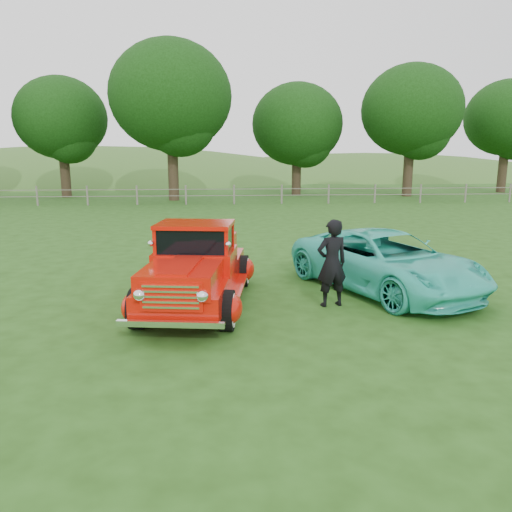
{
  "coord_description": "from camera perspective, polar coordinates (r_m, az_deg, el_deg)",
  "views": [
    {
      "loc": [
        -0.94,
        -9.33,
        3.19
      ],
      "look_at": [
        -0.16,
        1.2,
        0.99
      ],
      "focal_mm": 35.0,
      "sensor_mm": 36.0,
      "label": 1
    }
  ],
  "objects": [
    {
      "name": "tree_near_west",
      "position": [
        34.66,
        -9.73,
        17.57
      ],
      "size": [
        8.0,
        8.0,
        10.42
      ],
      "color": "#302218",
      "rests_on": "ground"
    },
    {
      "name": "distant_hills",
      "position": [
        69.3,
        -6.83,
        5.26
      ],
      "size": [
        116.0,
        60.0,
        18.0
      ],
      "color": "#3A6424",
      "rests_on": "ground"
    },
    {
      "name": "tree_mid_east",
      "position": [
        39.03,
        17.37,
        15.62
      ],
      "size": [
        7.2,
        7.2,
        9.44
      ],
      "color": "#302218",
      "rests_on": "ground"
    },
    {
      "name": "fence_line",
      "position": [
        31.45,
        -2.52,
        7.02
      ],
      "size": [
        48.0,
        0.12,
        1.2
      ],
      "color": "#6D685C",
      "rests_on": "ground"
    },
    {
      "name": "tree_near_east",
      "position": [
        38.85,
        4.73,
        14.75
      ],
      "size": [
        6.8,
        6.8,
        8.33
      ],
      "color": "#302218",
      "rests_on": "ground"
    },
    {
      "name": "ground",
      "position": [
        9.91,
        1.47,
        -7.03
      ],
      "size": [
        140.0,
        140.0,
        0.0
      ],
      "primitive_type": "plane",
      "color": "#214512",
      "rests_on": "ground"
    },
    {
      "name": "man",
      "position": [
        10.53,
        8.66,
        -0.81
      ],
      "size": [
        0.76,
        0.58,
        1.85
      ],
      "primitive_type": "imported",
      "rotation": [
        0.0,
        0.0,
        3.37
      ],
      "color": "black",
      "rests_on": "ground"
    },
    {
      "name": "teal_sedan",
      "position": [
        11.99,
        14.6,
        -0.61
      ],
      "size": [
        4.19,
        5.56,
        1.4
      ],
      "primitive_type": "imported",
      "rotation": [
        0.0,
        0.0,
        0.42
      ],
      "color": "#33CDB6",
      "rests_on": "ground"
    },
    {
      "name": "red_pickup",
      "position": [
        10.57,
        -6.79,
        -1.42
      ],
      "size": [
        2.73,
        5.18,
        1.78
      ],
      "rotation": [
        0.0,
        0.0,
        -0.14
      ],
      "color": "black",
      "rests_on": "ground"
    },
    {
      "name": "tree_mid_west",
      "position": [
        39.01,
        -21.4,
        14.44
      ],
      "size": [
        6.4,
        6.4,
        8.46
      ],
      "color": "#302218",
      "rests_on": "ground"
    },
    {
      "name": "tree_far_east",
      "position": [
        45.61,
        26.82,
        13.89
      ],
      "size": [
        6.6,
        6.6,
        8.86
      ],
      "color": "#302218",
      "rests_on": "ground"
    }
  ]
}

